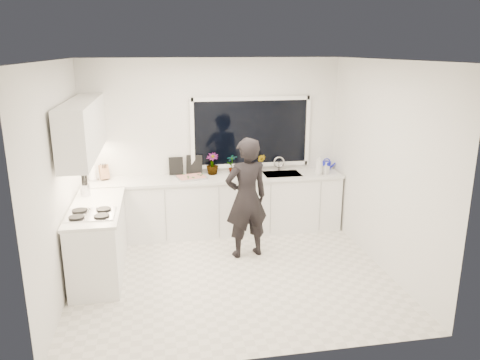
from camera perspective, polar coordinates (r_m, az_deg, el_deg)
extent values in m
cube|color=beige|center=(6.21, -1.07, -11.44)|extent=(4.00, 3.50, 0.02)
cube|color=white|center=(7.42, -3.28, 4.22)|extent=(4.00, 0.02, 2.70)
cube|color=white|center=(5.77, -21.25, -0.18)|extent=(0.02, 3.50, 2.70)
cube|color=white|center=(6.34, 17.10, 1.56)|extent=(0.02, 3.50, 2.70)
cube|color=white|center=(5.53, -1.22, 14.51)|extent=(4.00, 3.50, 0.02)
cube|color=black|center=(7.45, 1.34, 5.84)|extent=(1.80, 0.02, 1.00)
cube|color=white|center=(7.36, -2.88, -3.21)|extent=(3.92, 0.58, 0.88)
cube|color=white|center=(6.34, -16.82, -7.12)|extent=(0.58, 1.60, 0.88)
cube|color=silver|center=(7.22, -2.91, 0.22)|extent=(3.94, 0.62, 0.04)
cube|color=silver|center=(6.18, -17.16, -3.18)|extent=(0.62, 1.60, 0.04)
cube|color=white|center=(6.31, -18.58, 6.00)|extent=(0.34, 2.10, 0.70)
cube|color=silver|center=(7.43, 5.13, 0.39)|extent=(0.58, 0.42, 0.14)
cylinder|color=silver|center=(7.58, 4.77, 1.95)|extent=(0.03, 0.03, 0.22)
cube|color=black|center=(5.84, -17.76, -3.96)|extent=(0.56, 0.48, 0.03)
imported|color=black|center=(6.43, 0.79, -2.22)|extent=(0.69, 0.53, 1.69)
cube|color=silver|center=(7.15, -5.95, 0.30)|extent=(0.50, 0.41, 0.03)
cube|color=red|center=(7.15, -5.95, 0.43)|extent=(0.45, 0.37, 0.01)
cylinder|color=#1318B6|center=(7.79, 10.49, 1.78)|extent=(0.18, 0.18, 0.13)
cylinder|color=white|center=(7.30, -17.60, 0.89)|extent=(0.11, 0.11, 0.26)
cube|color=olive|center=(7.32, -16.23, 0.88)|extent=(0.16, 0.14, 0.22)
cylinder|color=silver|center=(6.60, -18.34, -1.17)|extent=(0.15, 0.15, 0.16)
cube|color=black|center=(7.37, -7.80, 1.71)|extent=(0.22, 0.02, 0.28)
cube|color=black|center=(7.39, -5.60, 1.88)|extent=(0.25, 0.08, 0.30)
imported|color=#26662D|center=(7.33, -3.40, 1.98)|extent=(0.23, 0.23, 0.34)
imported|color=#26662D|center=(7.37, -0.99, 1.98)|extent=(0.18, 0.13, 0.31)
imported|color=#26662D|center=(7.46, 2.46, 2.06)|extent=(0.19, 0.17, 0.29)
imported|color=#D8BF66|center=(7.41, 9.61, 1.86)|extent=(0.17, 0.17, 0.32)
imported|color=#D8BF66|center=(7.46, 10.42, 1.41)|extent=(0.12, 0.12, 0.19)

